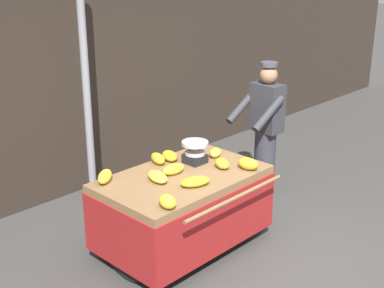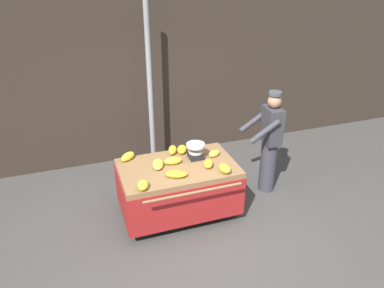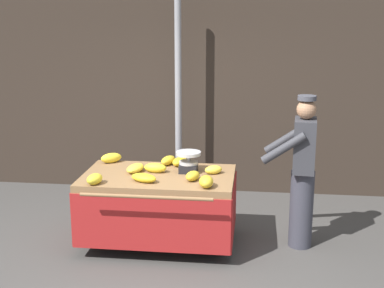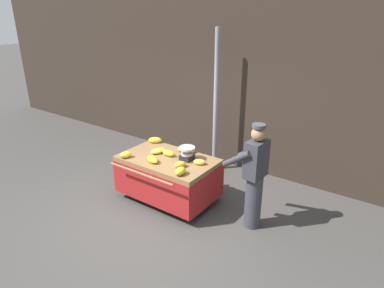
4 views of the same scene
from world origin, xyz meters
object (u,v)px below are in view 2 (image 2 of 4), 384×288
Objects in this scene: banana_bunch_0 at (173,161)px; banana_bunch_2 at (143,185)px; banana_bunch_9 at (128,157)px; street_pole at (150,91)px; banana_bunch_8 at (158,164)px; banana_bunch_3 at (208,164)px; banana_bunch_6 at (173,150)px; banana_bunch_1 at (225,168)px; banana_bunch_5 at (176,174)px; banana_bunch_7 at (182,149)px; vendor_person at (269,143)px; banana_bunch_4 at (214,153)px; banana_cart at (178,179)px; weighing_scale at (196,151)px.

banana_bunch_2 reaches higher than banana_bunch_0.
street_pole is at bearing 60.72° from banana_bunch_9.
banana_bunch_8 is (-0.22, -0.01, -0.01)m from banana_bunch_0.
banana_bunch_3 and banana_bunch_6 have the same top height.
banana_bunch_1 is (0.57, -1.93, -0.57)m from street_pole.
banana_bunch_7 reaches higher than banana_bunch_5.
banana_bunch_7 is at bearing -1.98° from banana_bunch_9.
banana_bunch_6 is 0.15m from banana_bunch_7.
vendor_person is at bearing -41.60° from street_pole.
banana_bunch_4 is 0.69× the size of banana_bunch_8.
banana_cart is 5.73× the size of banana_bunch_5.
banana_bunch_4 is at bearing -13.71° from banana_bunch_9.
banana_bunch_1 reaches higher than banana_cart.
weighing_scale is 1.17× the size of banana_bunch_7.
banana_bunch_9 reaches higher than banana_cart.
banana_bunch_4 is at bearing 23.35° from banana_bunch_2.
weighing_scale reaches higher than banana_bunch_2.
vendor_person reaches higher than weighing_scale.
weighing_scale is 1.36× the size of banana_bunch_3.
banana_bunch_8 is at bearing -42.77° from banana_bunch_9.
banana_bunch_5 is (-0.42, -0.41, -0.07)m from weighing_scale.
banana_bunch_4 reaches higher than banana_cart.
banana_bunch_0 is 1.24× the size of banana_bunch_2.
banana_bunch_9 is at bearing 150.96° from banana_bunch_0.
banana_bunch_6 is 0.69m from banana_bunch_9.
weighing_scale is at bearing 105.55° from banana_bunch_3.
banana_bunch_1 is at bearing -36.40° from banana_bunch_0.
banana_bunch_3 is 0.80× the size of banana_bunch_9.
weighing_scale is 0.60m from banana_bunch_8.
banana_cart is at bearing -89.99° from street_pole.
banana_bunch_7 reaches higher than banana_bunch_8.
weighing_scale is (0.32, 0.14, 0.34)m from banana_cart.
banana_bunch_3 is at bearing -28.81° from banana_bunch_9.
banana_bunch_3 is (1.00, 0.25, -0.01)m from banana_bunch_2.
banana_bunch_9 reaches higher than banana_bunch_0.
banana_bunch_4 reaches higher than banana_bunch_8.
banana_bunch_9 is (-1.24, 0.30, 0.01)m from banana_bunch_4.
banana_bunch_4 is 0.64m from banana_bunch_6.
banana_bunch_0 is 0.15× the size of vendor_person.
banana_cart is at bearing -96.01° from banana_bunch_6.
banana_cart is at bearing -170.13° from banana_bunch_4.
banana_bunch_1 is at bearing -63.29° from banana_bunch_7.
banana_bunch_3 is 0.70× the size of banana_bunch_5.
banana_bunch_4 is at bearing 9.87° from banana_cart.
street_pole is 1.67m from banana_bunch_4.
banana_bunch_5 is 1.01× the size of banana_bunch_8.
banana_bunch_0 is 1.62m from vendor_person.
banana_bunch_1 is 1.14m from vendor_person.
banana_bunch_2 is 0.12× the size of vendor_person.
banana_bunch_2 reaches higher than banana_bunch_7.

